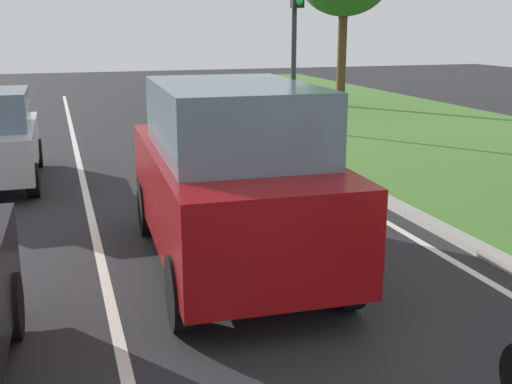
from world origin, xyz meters
The scene contains 7 objects.
ground_plane centered at (0.00, 14.00, 0.00)m, with size 60.00×60.00×0.00m, color #262628.
lane_line_center centered at (-0.70, 14.00, 0.00)m, with size 0.12×32.00×0.01m, color silver.
lane_line_right_edge centered at (3.60, 14.00, 0.00)m, with size 0.12×32.00×0.01m, color silver.
grass_verge_right centered at (8.50, 14.00, 0.03)m, with size 9.00×48.00×0.06m, color #47752D.
curb_right centered at (4.10, 14.00, 0.06)m, with size 0.24×48.00×0.12m, color #9E9B93.
car_suv_ahead centered at (0.86, 9.13, 1.17)m, with size 2.11×4.57×2.28m.
traffic_light_near_right centered at (5.26, 18.43, 3.07)m, with size 0.32×0.50×4.61m.
Camera 1 is at (-1.11, 1.96, 2.93)m, focal length 44.38 mm.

